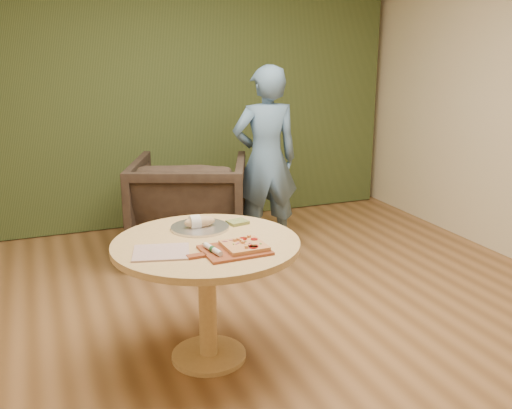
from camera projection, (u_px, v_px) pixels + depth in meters
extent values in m
cube|color=olive|center=(288.00, 351.00, 3.56)|extent=(5.00, 6.00, 0.02)
cube|color=beige|center=(168.00, 88.00, 5.87)|extent=(5.00, 0.02, 2.80)
cube|color=#2E3D1B|center=(170.00, 88.00, 5.77)|extent=(4.80, 0.14, 2.78)
cylinder|color=tan|center=(209.00, 355.00, 3.47)|extent=(0.45, 0.45, 0.03)
cylinder|color=tan|center=(208.00, 304.00, 3.37)|extent=(0.11, 0.11, 0.68)
cylinder|color=tan|center=(206.00, 244.00, 3.27)|extent=(1.08, 1.08, 0.04)
cube|color=brown|center=(235.00, 250.00, 3.10)|extent=(0.36, 0.29, 0.01)
cube|color=brown|center=(196.00, 256.00, 3.02)|extent=(0.10, 0.05, 0.01)
cube|color=tan|center=(244.00, 246.00, 3.12)|extent=(0.23, 0.23, 0.02)
cylinder|color=maroon|center=(242.00, 239.00, 3.19)|extent=(0.06, 0.06, 0.00)
cylinder|color=maroon|center=(253.00, 247.00, 3.06)|extent=(0.05, 0.05, 0.00)
cylinder|color=maroon|center=(253.00, 246.00, 3.07)|extent=(0.05, 0.05, 0.00)
cylinder|color=maroon|center=(254.00, 239.00, 3.18)|extent=(0.04, 0.04, 0.00)
cube|color=#E09B54|center=(247.00, 245.00, 3.07)|extent=(0.02, 0.02, 0.01)
cube|color=#E09B54|center=(235.00, 240.00, 3.15)|extent=(0.02, 0.02, 0.01)
cube|color=#E09B54|center=(243.00, 242.00, 3.12)|extent=(0.03, 0.03, 0.01)
cube|color=#E09B54|center=(241.00, 241.00, 3.15)|extent=(0.02, 0.02, 0.01)
cube|color=#E09B54|center=(254.00, 245.00, 3.07)|extent=(0.02, 0.02, 0.01)
cube|color=#E09B54|center=(249.00, 236.00, 3.21)|extent=(0.02, 0.02, 0.01)
cube|color=#E09B54|center=(238.00, 239.00, 3.17)|extent=(0.02, 0.02, 0.01)
cube|color=#E09B54|center=(246.00, 247.00, 3.05)|extent=(0.02, 0.02, 0.01)
cube|color=#E09B54|center=(246.00, 238.00, 3.19)|extent=(0.02, 0.02, 0.01)
cube|color=#286D22|center=(252.00, 239.00, 3.19)|extent=(0.01, 0.01, 0.00)
cube|color=#286D22|center=(245.00, 246.00, 3.08)|extent=(0.01, 0.01, 0.00)
cube|color=#286D22|center=(244.00, 242.00, 3.14)|extent=(0.01, 0.01, 0.00)
cube|color=#286D22|center=(239.00, 240.00, 3.17)|extent=(0.01, 0.01, 0.00)
cube|color=#286D22|center=(261.00, 244.00, 3.11)|extent=(0.01, 0.01, 0.00)
cube|color=#286D22|center=(234.00, 244.00, 3.11)|extent=(0.01, 0.01, 0.00)
cube|color=#286D22|center=(245.00, 242.00, 3.14)|extent=(0.01, 0.01, 0.00)
cube|color=#A55675|center=(246.00, 245.00, 3.09)|extent=(0.01, 0.03, 0.00)
cube|color=#A55675|center=(249.00, 243.00, 3.12)|extent=(0.03, 0.01, 0.00)
cube|color=#A55675|center=(249.00, 247.00, 3.06)|extent=(0.02, 0.03, 0.00)
cube|color=#A55675|center=(232.00, 240.00, 3.17)|extent=(0.03, 0.01, 0.00)
cube|color=#A55675|center=(237.00, 243.00, 3.11)|extent=(0.03, 0.02, 0.00)
cube|color=#A55675|center=(225.00, 241.00, 3.15)|extent=(0.03, 0.02, 0.00)
cylinder|color=silver|center=(213.00, 249.00, 3.05)|extent=(0.06, 0.17, 0.03)
cylinder|color=#194C26|center=(213.00, 249.00, 3.05)|extent=(0.04, 0.03, 0.03)
cube|color=silver|center=(205.00, 244.00, 3.13)|extent=(0.02, 0.04, 0.00)
cube|color=silver|center=(161.00, 252.00, 3.08)|extent=(0.35, 0.32, 0.01)
cylinder|color=silver|center=(200.00, 228.00, 3.49)|extent=(0.35, 0.35, 0.01)
cylinder|color=silver|center=(200.00, 227.00, 3.48)|extent=(0.36, 0.36, 0.02)
ellipsoid|color=tan|center=(200.00, 222.00, 3.48)|extent=(0.19, 0.08, 0.07)
cylinder|color=silver|center=(195.00, 222.00, 3.46)|extent=(0.06, 0.09, 0.09)
cube|color=#56642D|center=(238.00, 222.00, 3.58)|extent=(0.14, 0.12, 0.02)
imported|color=black|center=(190.00, 202.00, 5.01)|extent=(1.23, 1.19, 0.99)
imported|color=#4E7195|center=(266.00, 160.00, 5.12)|extent=(0.64, 0.44, 1.67)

